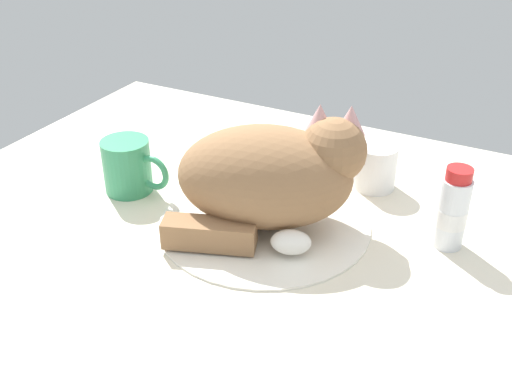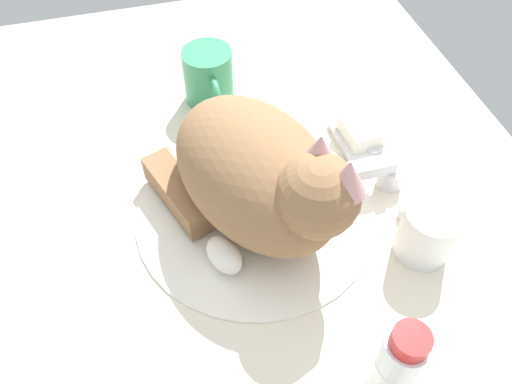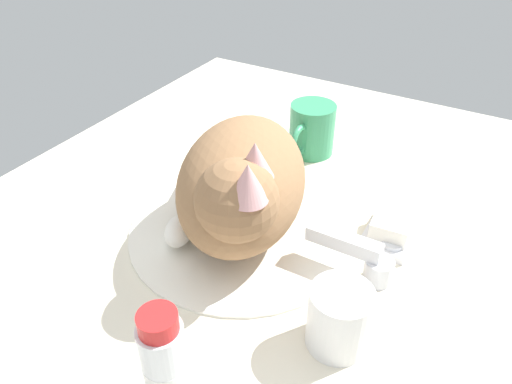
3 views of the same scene
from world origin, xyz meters
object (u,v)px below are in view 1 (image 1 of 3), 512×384
soap_bar (268,150)px  coffee_mug (129,166)px  cat (274,174)px  faucet (311,162)px  toothpaste_bottle (453,211)px  rinse_cup (376,167)px

soap_bar → coffee_mug: bearing=-128.8°
cat → coffee_mug: 25.74cm
faucet → toothpaste_bottle: size_ratio=1.20×
soap_bar → faucet: bearing=-4.4°
cat → rinse_cup: (9.76, 18.07, -4.90)cm
soap_bar → toothpaste_bottle: toothpaste_bottle is taller
coffee_mug → rinse_cup: bearing=28.9°
faucet → coffee_mug: bearing=-142.4°
cat → faucet: bearing=94.1°
coffee_mug → rinse_cup: 40.13cm
cat → soap_bar: size_ratio=4.67×
faucet → cat: 18.41cm
cat → rinse_cup: cat is taller
rinse_cup → soap_bar: bearing=-179.5°
coffee_mug → toothpaste_bottle: toothpaste_bottle is taller
soap_bar → toothpaste_bottle: 35.96cm
rinse_cup → soap_bar: (-19.61, -0.15, -1.26)cm
toothpaste_bottle → rinse_cup: bearing=142.0°
faucet → soap_bar: (-8.61, 0.67, 0.14)cm
coffee_mug → soap_bar: 24.80cm
coffee_mug → rinse_cup: coffee_mug is taller
coffee_mug → toothpaste_bottle: size_ratio=0.97×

